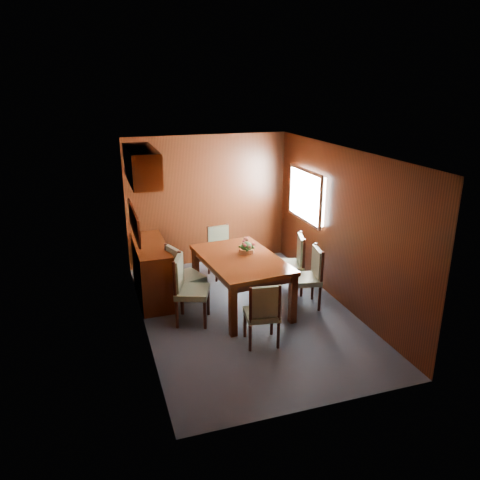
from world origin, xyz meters
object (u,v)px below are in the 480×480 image
object	(u,v)px
chair_left_near	(187,286)
flower_centerpiece	(246,245)
sideboard	(152,271)
dining_table	(241,264)
chair_head	(263,311)
chair_right_near	(310,274)

from	to	relation	value
chair_left_near	flower_centerpiece	size ratio (longest dim) A/B	4.01
sideboard	dining_table	world-z (taller)	sideboard
dining_table	chair_head	world-z (taller)	chair_head
sideboard	chair_right_near	bearing A→B (deg)	-24.90
chair_left_near	dining_table	bearing A→B (deg)	125.66
chair_left_near	flower_centerpiece	distance (m)	1.15
sideboard	flower_centerpiece	world-z (taller)	flower_centerpiece
chair_left_near	flower_centerpiece	world-z (taller)	flower_centerpiece
chair_left_near	flower_centerpiece	bearing A→B (deg)	132.04
sideboard	chair_left_near	size ratio (longest dim) A/B	1.40
chair_left_near	chair_right_near	distance (m)	1.88
dining_table	chair_left_near	xyz separation A→B (m)	(-0.88, -0.23, -0.13)
chair_head	flower_centerpiece	xyz separation A→B (m)	(0.23, 1.34, 0.42)
chair_head	dining_table	bearing A→B (deg)	93.47
sideboard	flower_centerpiece	bearing A→B (deg)	-22.12
chair_left_near	sideboard	bearing A→B (deg)	-138.25
chair_left_near	flower_centerpiece	xyz separation A→B (m)	(1.02, 0.39, 0.36)
dining_table	chair_right_near	distance (m)	1.06
chair_right_near	chair_head	xyz separation A→B (m)	(-1.09, -0.86, -0.03)
sideboard	flower_centerpiece	distance (m)	1.57
sideboard	chair_head	bearing A→B (deg)	-58.74
chair_right_near	flower_centerpiece	world-z (taller)	flower_centerpiece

